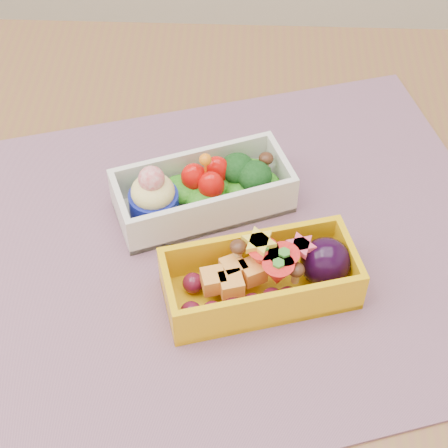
{
  "coord_description": "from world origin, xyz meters",
  "views": [
    {
      "loc": [
        0.0,
        -0.44,
        1.3
      ],
      "look_at": [
        -0.02,
        0.01,
        0.79
      ],
      "focal_mm": 58.48,
      "sensor_mm": 36.0,
      "label": 1
    }
  ],
  "objects_px": {
    "table": "(239,316)",
    "bento_yellow": "(265,277)",
    "bento_white": "(202,191)",
    "placemat": "(216,254)"
  },
  "relations": [
    {
      "from": "table",
      "to": "bento_yellow",
      "type": "distance_m",
      "value": 0.14
    },
    {
      "from": "bento_white",
      "to": "table",
      "type": "bearing_deg",
      "value": -78.82
    },
    {
      "from": "table",
      "to": "bento_yellow",
      "type": "bearing_deg",
      "value": -62.74
    },
    {
      "from": "table",
      "to": "placemat",
      "type": "xyz_separation_m",
      "value": [
        -0.02,
        0.0,
        0.1
      ]
    },
    {
      "from": "placemat",
      "to": "bento_white",
      "type": "xyz_separation_m",
      "value": [
        -0.02,
        0.06,
        0.03
      ]
    },
    {
      "from": "placemat",
      "to": "bento_yellow",
      "type": "xyz_separation_m",
      "value": [
        0.05,
        -0.05,
        0.03
      ]
    },
    {
      "from": "placemat",
      "to": "bento_yellow",
      "type": "bearing_deg",
      "value": -45.16
    },
    {
      "from": "table",
      "to": "placemat",
      "type": "bearing_deg",
      "value": 170.36
    },
    {
      "from": "table",
      "to": "bento_yellow",
      "type": "relative_size",
      "value": 6.37
    },
    {
      "from": "table",
      "to": "bento_yellow",
      "type": "height_order",
      "value": "bento_yellow"
    }
  ]
}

